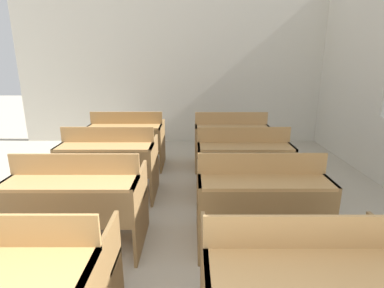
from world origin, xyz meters
TOP-DOWN VIEW (x-y plane):
  - wall_back at (0.00, 6.39)m, footprint 6.29×0.06m
  - bench_front_left at (-0.64, 1.48)m, footprint 1.14×0.73m
  - bench_front_right at (1.05, 1.46)m, footprint 1.14×0.73m
  - bench_second_left at (-0.61, 2.54)m, footprint 1.14×0.73m
  - bench_second_right at (1.04, 2.56)m, footprint 1.14×0.73m
  - bench_third_left at (-0.61, 3.62)m, footprint 1.14×0.73m
  - bench_third_right at (1.06, 3.62)m, footprint 1.14×0.73m
  - bench_back_left at (-0.62, 4.73)m, footprint 1.14×0.73m
  - bench_back_right at (1.04, 4.69)m, footprint 1.14×0.73m

SIDE VIEW (x-z plane):
  - bench_front_left at x=-0.64m, z-range 0.03..0.94m
  - bench_front_right at x=1.05m, z-range 0.03..0.94m
  - bench_second_left at x=-0.61m, z-range 0.03..0.94m
  - bench_second_right at x=1.04m, z-range 0.03..0.94m
  - bench_third_left at x=-0.61m, z-range 0.03..0.94m
  - bench_third_right at x=1.06m, z-range 0.03..0.94m
  - bench_back_left at x=-0.62m, z-range 0.03..0.94m
  - bench_back_right at x=1.04m, z-range 0.03..0.94m
  - wall_back at x=0.00m, z-range 0.00..3.12m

